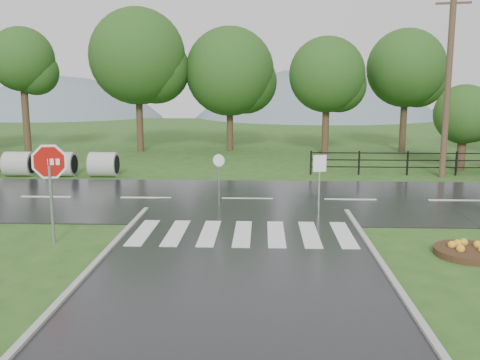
{
  "coord_description": "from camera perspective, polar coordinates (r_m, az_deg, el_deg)",
  "views": [
    {
      "loc": [
        0.56,
        -10.42,
        4.46
      ],
      "look_at": [
        -0.12,
        6.0,
        1.5
      ],
      "focal_mm": 40.0,
      "sensor_mm": 36.0,
      "label": 1
    }
  ],
  "objects": [
    {
      "name": "ground",
      "position": [
        11.35,
        -0.67,
        -12.93
      ],
      "size": [
        120.0,
        120.0,
        0.0
      ],
      "primitive_type": "plane",
      "color": "#29511B",
      "rests_on": "ground"
    },
    {
      "name": "reg_sign_small",
      "position": [
        18.3,
        8.47,
        0.77
      ],
      "size": [
        0.46,
        0.14,
        2.1
      ],
      "color": "#939399",
      "rests_on": "ground"
    },
    {
      "name": "entrance_tree_left",
      "position": [
        29.81,
        22.78,
        6.45
      ],
      "size": [
        3.04,
        3.04,
        4.46
      ],
      "color": "#3D2B1C",
      "rests_on": "ground"
    },
    {
      "name": "reg_sign_round",
      "position": [
        19.6,
        -2.26,
        0.79
      ],
      "size": [
        0.44,
        0.15,
        1.94
      ],
      "color": "#939399",
      "rests_on": "ground"
    },
    {
      "name": "treeline",
      "position": [
        34.71,
        3.09,
        2.81
      ],
      "size": [
        83.2,
        5.2,
        10.0
      ],
      "color": "#1E4515",
      "rests_on": "ground"
    },
    {
      "name": "crosswalk",
      "position": [
        16.05,
        0.28,
        -5.7
      ],
      "size": [
        6.5,
        2.8,
        0.02
      ],
      "color": "silver",
      "rests_on": "ground"
    },
    {
      "name": "stop_sign",
      "position": [
        15.75,
        -19.63,
        0.89
      ],
      "size": [
        1.32,
        0.23,
        3.01
      ],
      "color": "#939399",
      "rests_on": "ground"
    },
    {
      "name": "hills",
      "position": [
        78.08,
        4.46,
        -4.66
      ],
      "size": [
        102.0,
        48.0,
        48.0
      ],
      "color": "slate",
      "rests_on": "ground"
    },
    {
      "name": "main_road",
      "position": [
        20.91,
        0.78,
        -2.11
      ],
      "size": [
        90.0,
        8.0,
        0.04
      ],
      "primitive_type": "cube",
      "color": "black",
      "rests_on": "ground"
    },
    {
      "name": "flower_bed",
      "position": [
        15.43,
        23.23,
        -6.93
      ],
      "size": [
        1.79,
        1.79,
        0.36
      ],
      "color": "#332111",
      "rests_on": "ground"
    },
    {
      "name": "utility_pole_east",
      "position": [
        27.35,
        21.31,
        9.55
      ],
      "size": [
        1.55,
        0.43,
        8.8
      ],
      "color": "#473523",
      "rests_on": "ground"
    },
    {
      "name": "fence_west",
      "position": [
        27.64,
        17.44,
        1.97
      ],
      "size": [
        9.58,
        0.08,
        1.2
      ],
      "color": "black",
      "rests_on": "ground"
    }
  ]
}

